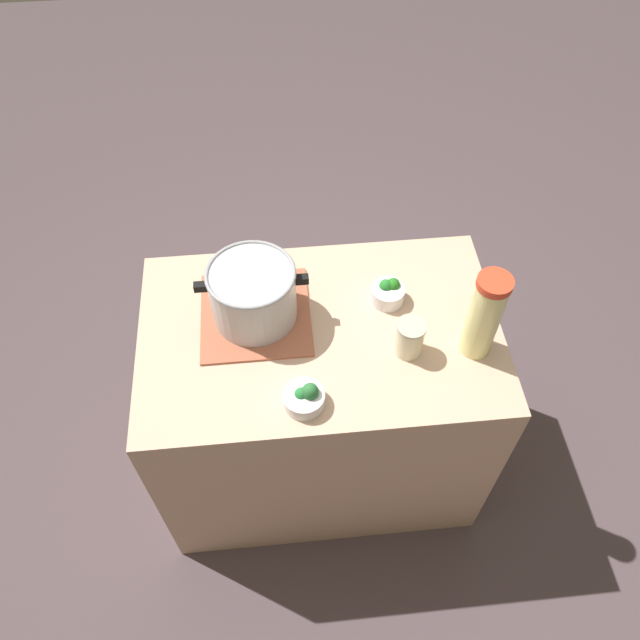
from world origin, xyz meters
TOP-DOWN VIEW (x-y plane):
  - ground_plane at (0.00, 0.00)m, footprint 8.00×8.00m
  - counter_slab at (0.00, 0.00)m, footprint 1.10×0.70m
  - dish_cloth at (-0.19, 0.08)m, footprint 0.33×0.34m
  - cooking_pot at (-0.19, 0.08)m, footprint 0.33×0.26m
  - lemonade_pitcher at (0.45, -0.11)m, footprint 0.10×0.10m
  - mason_jar at (0.25, -0.10)m, footprint 0.09×0.09m
  - broccoli_bowl_front at (0.22, 0.10)m, footprint 0.10×0.10m
  - broccoli_bowl_center at (-0.07, -0.25)m, footprint 0.12×0.12m

SIDE VIEW (x-z plane):
  - ground_plane at x=0.00m, z-range 0.00..0.00m
  - counter_slab at x=0.00m, z-range 0.00..0.86m
  - dish_cloth at x=-0.19m, z-range 0.86..0.86m
  - broccoli_bowl_center at x=-0.07m, z-range 0.84..0.93m
  - broccoli_bowl_front at x=0.22m, z-range 0.85..0.93m
  - mason_jar at x=0.25m, z-range 0.86..0.98m
  - cooking_pot at x=-0.19m, z-range 0.87..1.06m
  - lemonade_pitcher at x=0.45m, z-range 0.86..1.16m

